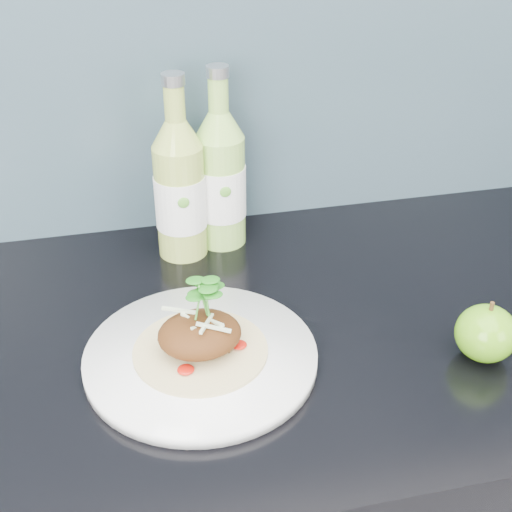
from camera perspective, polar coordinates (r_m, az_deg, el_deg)
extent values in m
cylinder|color=white|center=(0.84, -4.44, -8.07)|extent=(0.28, 0.28, 0.02)
cylinder|color=tan|center=(0.84, -4.47, -7.55)|extent=(0.16, 0.16, 0.00)
ellipsoid|color=#562D10|center=(0.82, -4.53, -6.26)|extent=(0.10, 0.08, 0.04)
ellipsoid|color=#38810E|center=(0.88, 17.92, -5.90)|extent=(0.09, 0.09, 0.07)
cylinder|color=#472D14|center=(0.85, 18.33, -3.94)|extent=(0.01, 0.00, 0.01)
cylinder|color=#9FB54B|center=(1.02, -6.05, 4.38)|extent=(0.09, 0.09, 0.17)
cone|color=#9FB54B|center=(0.97, -6.39, 9.71)|extent=(0.07, 0.07, 0.04)
cylinder|color=#9FB54B|center=(0.96, -6.55, 12.09)|extent=(0.03, 0.03, 0.05)
cylinder|color=silver|center=(0.95, -6.66, 13.89)|extent=(0.03, 0.03, 0.02)
cylinder|color=white|center=(1.01, -6.06, 4.40)|extent=(0.09, 0.09, 0.08)
ellipsoid|color=#59A533|center=(0.98, -5.82, 4.26)|extent=(0.02, 0.00, 0.02)
cylinder|color=#90C552|center=(1.04, -2.82, 5.22)|extent=(0.09, 0.09, 0.17)
cone|color=#90C552|center=(1.00, -2.97, 10.46)|extent=(0.07, 0.07, 0.04)
cylinder|color=#90C552|center=(0.98, -3.04, 12.79)|extent=(0.03, 0.03, 0.05)
cylinder|color=silver|center=(0.97, -3.10, 14.55)|extent=(0.03, 0.03, 0.02)
cylinder|color=white|center=(1.04, -2.82, 5.25)|extent=(0.10, 0.10, 0.08)
ellipsoid|color=#59A533|center=(1.00, -2.46, 5.14)|extent=(0.02, 0.00, 0.02)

